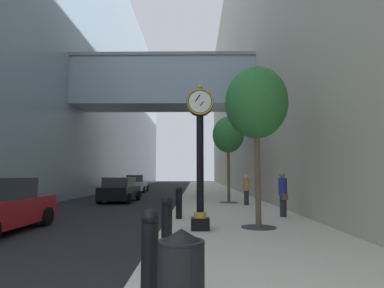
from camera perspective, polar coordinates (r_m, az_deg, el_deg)
The scene contains 15 objects.
ground_plane at distance 29.11m, azimuth -1.48°, elevation -9.01°, with size 110.00×110.00×0.00m, color black.
sidewalk_right at distance 32.12m, azimuth 3.52°, elevation -8.55°, with size 5.32×80.00×0.14m, color beige.
building_block_left at distance 36.30m, azimuth -21.54°, elevation 12.31°, with size 22.52×80.00×25.37m.
building_block_right at distance 35.36m, azimuth 15.45°, elevation 14.81°, with size 9.00×80.00×27.87m.
street_clock at distance 9.75m, azimuth 1.46°, elevation -0.83°, with size 0.84×0.55×4.46m.
bollard_nearest at distance 4.59m, azimuth -7.59°, elevation -18.51°, with size 0.25×0.25×1.18m.
bollard_second at distance 7.10m, azimuth -4.55°, elevation -13.88°, with size 0.25×0.25×1.18m.
bollard_fourth at distance 12.19m, azimuth -2.35°, elevation -10.36°, with size 0.25×0.25×1.18m.
street_tree_near at distance 10.58m, azimuth 11.46°, elevation 7.10°, with size 2.02×2.02×5.14m.
street_tree_mid_near at distance 19.24m, azimuth 6.51°, elevation 1.54°, with size 1.88×1.88×5.12m.
trash_bin at distance 3.81m, azimuth -1.94°, elevation -22.56°, with size 0.53×0.53×1.05m.
pedestrian_walking at distance 13.18m, azimuth 16.00°, elevation -8.40°, with size 0.37×0.47×1.76m.
pedestrian_by_clock at distance 17.70m, azimuth 9.73°, elevation -7.95°, with size 0.40×0.40×1.65m.
car_black_near at distance 21.53m, azimuth -12.82°, elevation -8.04°, with size 2.13×4.30×1.60m.
car_white_mid at distance 32.87m, azimuth -9.95°, elevation -7.07°, with size 2.12×4.09×1.73m.
Camera 1 is at (1.05, -2.04, 1.80)m, focal length 29.70 mm.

